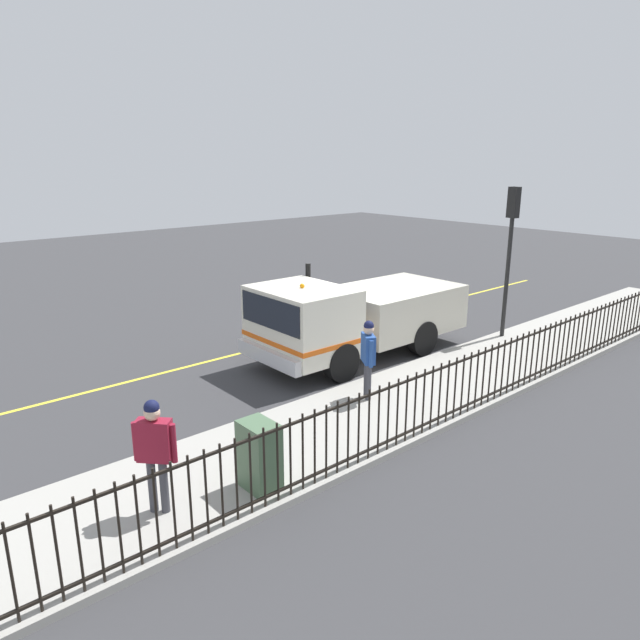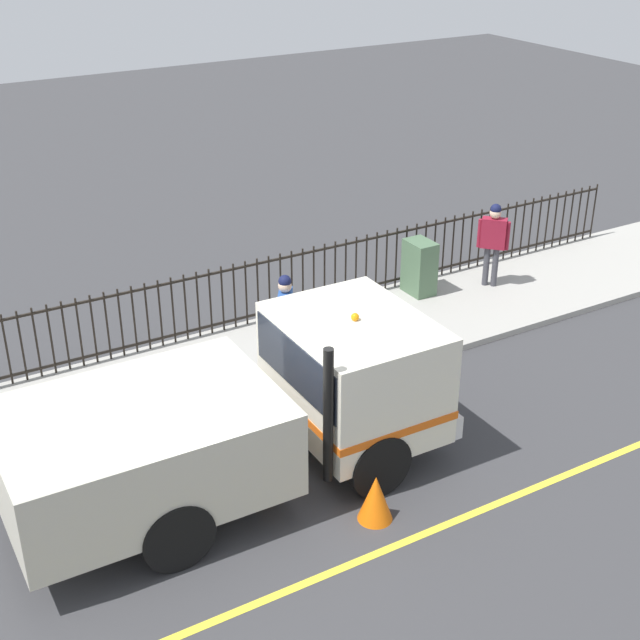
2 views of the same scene
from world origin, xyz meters
name	(u,v)px [view 1 (image 1 of 2)]	position (x,y,z in m)	size (l,w,h in m)	color
ground_plane	(360,351)	(0.00, 0.00, 0.00)	(60.29, 60.29, 0.00)	#38383A
sidewalk_slab	(454,380)	(3.17, 0.00, 0.06)	(2.90, 27.40, 0.12)	#A3A099
lane_marking	(314,335)	(-2.02, 0.00, 0.00)	(0.12, 24.66, 0.01)	yellow
work_truck	(349,314)	(0.19, -0.66, 1.21)	(2.58, 6.27, 2.49)	silver
worker_standing	(368,351)	(2.63, -2.41, 1.20)	(0.56, 0.46, 1.76)	#264C99
pedestrian_distant	(155,445)	(3.56, -7.75, 1.22)	(0.52, 0.51, 1.78)	maroon
iron_fence	(506,367)	(4.49, 0.00, 0.78)	(0.04, 23.33, 1.30)	black
traffic_light_near	(511,233)	(2.02, 3.88, 3.17)	(0.33, 0.26, 4.30)	black
utility_cabinet	(259,456)	(4.01, -6.25, 0.68)	(0.66, 0.46, 1.12)	#4C6B4C
traffic_cone	(285,339)	(-1.42, -1.57, 0.34)	(0.48, 0.48, 0.69)	orange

